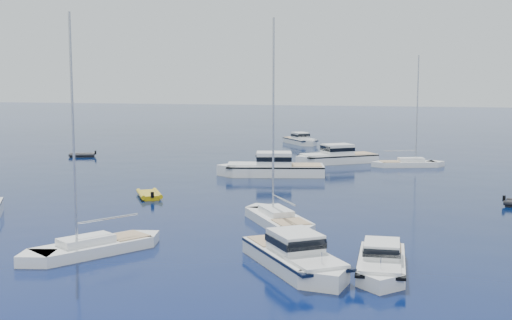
{
  "coord_description": "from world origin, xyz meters",
  "views": [
    {
      "loc": [
        17.75,
        -33.35,
        9.57
      ],
      "look_at": [
        2.43,
        24.54,
        2.2
      ],
      "focal_mm": 46.69,
      "sensor_mm": 36.0,
      "label": 1
    }
  ],
  "objects_px": {
    "motor_cruiser_near": "(381,273)",
    "sailboat_fore": "(93,253)",
    "motor_cruiser_right": "(297,269)",
    "tender_yellow": "(149,197)"
  },
  "relations": [
    {
      "from": "motor_cruiser_near",
      "to": "sailboat_fore",
      "type": "xyz_separation_m",
      "value": [
        -15.64,
        -0.34,
        0.0
      ]
    },
    {
      "from": "motor_cruiser_right",
      "to": "tender_yellow",
      "type": "xyz_separation_m",
      "value": [
        -15.57,
        16.99,
        0.0
      ]
    },
    {
      "from": "tender_yellow",
      "to": "motor_cruiser_near",
      "type": "bearing_deg",
      "value": -71.14
    },
    {
      "from": "motor_cruiser_near",
      "to": "motor_cruiser_right",
      "type": "xyz_separation_m",
      "value": [
        -4.19,
        -0.43,
        0.0
      ]
    },
    {
      "from": "sailboat_fore",
      "to": "motor_cruiser_near",
      "type": "bearing_deg",
      "value": -146.11
    },
    {
      "from": "motor_cruiser_right",
      "to": "sailboat_fore",
      "type": "relative_size",
      "value": 0.68
    },
    {
      "from": "tender_yellow",
      "to": "sailboat_fore",
      "type": "bearing_deg",
      "value": -107.47
    },
    {
      "from": "motor_cruiser_near",
      "to": "sailboat_fore",
      "type": "bearing_deg",
      "value": -1.85
    },
    {
      "from": "motor_cruiser_right",
      "to": "sailboat_fore",
      "type": "bearing_deg",
      "value": -36.9
    },
    {
      "from": "sailboat_fore",
      "to": "tender_yellow",
      "type": "xyz_separation_m",
      "value": [
        -4.12,
        16.91,
        0.0
      ]
    }
  ]
}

